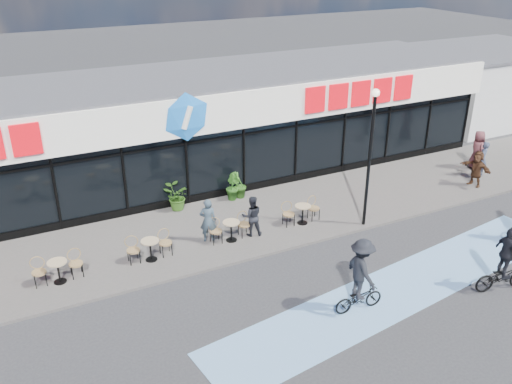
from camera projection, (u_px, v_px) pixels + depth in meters
ground at (268, 295)px, 16.50m from camera, size 120.00×120.00×0.00m
sidewalk at (212, 230)px, 20.14m from camera, size 44.00×5.00×0.10m
bike_lane at (403, 287)px, 16.89m from camera, size 14.17×4.13×0.01m
building at (163, 130)px, 23.59m from camera, size 30.60×6.57×4.75m
neighbour_building at (484, 82)px, 32.84m from camera, size 9.20×7.20×4.11m
lamp_post at (371, 147)px, 19.16m from camera, size 0.28×0.28×5.18m
bistro_set_2 at (58, 268)px, 16.86m from camera, size 1.54×0.62×0.90m
bistro_set_3 at (150, 247)px, 18.04m from camera, size 1.54×0.62×0.90m
bistro_set_4 at (230, 228)px, 19.22m from camera, size 1.54×0.62×0.90m
bistro_set_5 at (301, 211)px, 20.41m from camera, size 1.54×0.62×0.90m
potted_plant_left at (176, 197)px, 21.33m from camera, size 1.20×1.12×1.07m
potted_plant_mid at (232, 187)px, 22.22m from camera, size 0.63×0.72×1.11m
potted_plant_right at (239, 185)px, 22.33m from camera, size 0.63×0.51×1.12m
patron_left at (208, 220)px, 18.98m from camera, size 0.69×0.57×1.62m
patron_right at (252, 216)px, 19.40m from camera, size 0.88×0.77×1.52m
pedestrian_a at (477, 169)px, 23.38m from camera, size 0.70×1.53×1.58m
pedestrian_b at (477, 150)px, 25.15m from camera, size 0.84×1.03×1.82m
pedestrian_c at (483, 159)px, 24.29m from camera, size 0.72×0.64×1.64m
cyclist_a at (504, 268)px, 16.45m from camera, size 1.90×1.05×2.14m
cyclist_c at (361, 278)px, 15.39m from camera, size 1.56×1.25×2.33m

